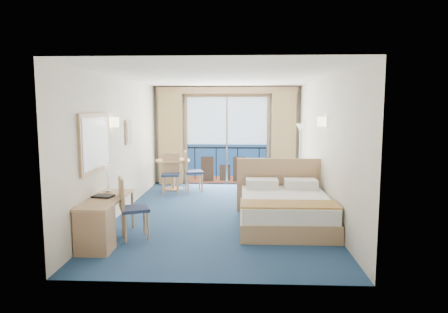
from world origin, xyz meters
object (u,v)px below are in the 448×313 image
floor_lamp (300,140)px  desk (98,225)px  armchair (288,181)px  round_table (173,167)px  desk_chair (129,204)px  bed (284,208)px  nightstand (306,195)px  table_chair_b (171,171)px  table_chair_a (190,169)px

floor_lamp → desk: (-3.62, -4.43, -0.91)m
armchair → round_table: size_ratio=0.95×
armchair → desk_chair: desk_chair is taller
bed → nightstand: bed is taller
desk_chair → table_chair_b: desk_chair is taller
desk_chair → table_chair_a: 3.76m
nightstand → floor_lamp: floor_lamp is taller
bed → desk_chair: size_ratio=2.05×
desk → desk_chair: desk_chair is taller
floor_lamp → table_chair_a: 2.86m
armchair → bed: bearing=43.7°
floor_lamp → desk: size_ratio=1.16×
desk → desk_chair: bearing=57.1°
nightstand → table_chair_b: 3.42m
round_table → floor_lamp: bearing=-0.3°
desk → table_chair_b: bearing=84.3°
table_chair_b → round_table: bearing=88.3°
floor_lamp → desk_chair: (-3.28, -3.91, -0.73)m
armchair → desk_chair: bearing=9.5°
desk_chair → round_table: desk_chair is taller
floor_lamp → bed: bearing=-102.9°
table_chair_a → armchair: bearing=-119.1°
bed → desk_chair: (-2.59, -0.87, 0.26)m
armchair → floor_lamp: bearing=-153.8°
armchair → desk: (-3.26, -3.69, 0.01)m
floor_lamp → table_chair_b: (-3.22, -0.43, -0.74)m
armchair → desk: size_ratio=0.56×
bed → desk: 3.23m
floor_lamp → table_chair_b: bearing=-172.4°
desk → armchair: bearing=48.6°
round_table → table_chair_b: (0.02, -0.44, -0.03)m
nightstand → floor_lamp: bearing=86.1°
round_table → table_chair_b: size_ratio=0.88×
bed → armchair: bed is taller
desk → floor_lamp: bearing=50.8°
desk → bed: bearing=25.4°
armchair → floor_lamp: size_ratio=0.48×
armchair → table_chair_b: bearing=-44.0°
bed → round_table: (-2.55, 3.05, 0.29)m
floor_lamp → armchair: bearing=-115.9°
round_table → table_chair_a: 0.52m
bed → desk: size_ratio=1.40×
bed → round_table: bearing=129.8°
armchair → round_table: (-2.89, 0.75, 0.22)m
desk_chair → round_table: bearing=-23.2°
nightstand → round_table: 3.65m
table_chair_a → table_chair_b: bearing=101.9°
armchair → desk: armchair is taller
bed → desk_chair: bearing=-161.3°
floor_lamp → desk_chair: 5.16m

